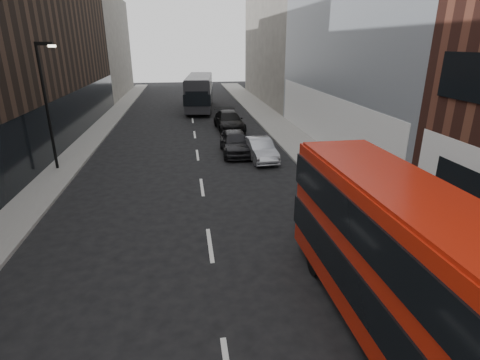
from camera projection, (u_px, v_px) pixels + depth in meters
name	position (u px, v px, depth m)	size (l,w,h in m)	color
sidewalk_right	(287.00, 133.00, 30.74)	(3.00, 80.00, 0.15)	slate
sidewalk_left	(90.00, 140.00, 28.63)	(2.00, 80.00, 0.15)	slate
building_victorian	(280.00, 20.00, 45.60)	(6.50, 24.00, 21.00)	#615B56
building_left_mid	(47.00, 44.00, 30.41)	(5.00, 24.00, 14.00)	black
building_left_far	(102.00, 47.00, 51.01)	(5.00, 20.00, 13.00)	#615B56
street_lamp	(47.00, 99.00, 20.69)	(1.06, 0.22, 7.00)	black
red_bus	(407.00, 265.00, 8.69)	(2.51, 10.01, 4.03)	#B61D0B
grey_bus	(200.00, 92.00, 41.63)	(3.73, 11.59, 3.68)	black
car_a	(235.00, 142.00, 25.18)	(1.87, 4.64, 1.58)	black
car_b	(260.00, 149.00, 23.94)	(1.46, 4.19, 1.38)	#999AA1
car_c	(229.00, 121.00, 32.13)	(2.18, 5.37, 1.56)	black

